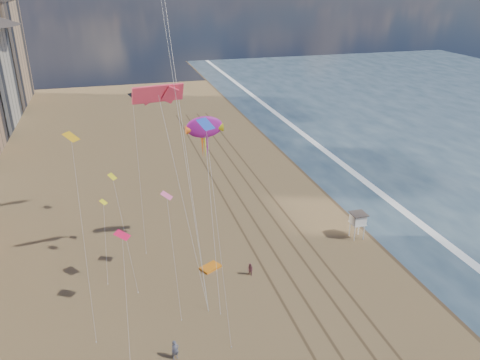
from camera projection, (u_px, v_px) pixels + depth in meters
name	position (u px, v px, depth m)	size (l,w,h in m)	color
wet_sand	(345.00, 186.00, 76.43)	(260.00, 260.00, 0.00)	#42301E
foam	(368.00, 183.00, 77.47)	(260.00, 260.00, 0.00)	white
tracks	(269.00, 229.00, 63.54)	(7.68, 120.00, 0.01)	brown
lifeguard_stand	(358.00, 219.00, 60.25)	(1.98, 1.98, 3.58)	white
grounded_kite	(210.00, 267.00, 54.83)	(2.33, 1.48, 0.26)	orange
show_kite	(204.00, 127.00, 52.93)	(4.37, 6.98, 19.76)	#A21892
kite_flyer_a	(175.00, 350.00, 41.53)	(0.71, 0.46, 1.94)	#55586D
kite_flyer_b	(250.00, 270.00, 53.26)	(0.76, 0.59, 1.57)	brown
small_kites	(133.00, 165.00, 47.90)	(14.02, 20.61, 13.99)	blue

